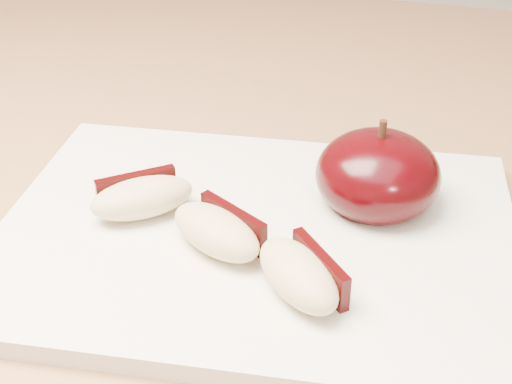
# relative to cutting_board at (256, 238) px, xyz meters

# --- Properties ---
(back_cabinet) EXTENTS (2.40, 0.62, 0.94)m
(back_cabinet) POSITION_rel_cutting_board_xyz_m (0.02, 0.85, -0.44)
(back_cabinet) COLOR silver
(back_cabinet) RESTS_ON ground
(cutting_board) EXTENTS (0.31, 0.25, 0.01)m
(cutting_board) POSITION_rel_cutting_board_xyz_m (0.00, 0.00, 0.00)
(cutting_board) COLOR silver
(cutting_board) RESTS_ON island_counter
(apple_half) EXTENTS (0.10, 0.10, 0.06)m
(apple_half) POSITION_rel_cutting_board_xyz_m (0.06, 0.05, 0.02)
(apple_half) COLOR black
(apple_half) RESTS_ON cutting_board
(apple_wedge_a) EXTENTS (0.06, 0.06, 0.02)m
(apple_wedge_a) POSITION_rel_cutting_board_xyz_m (-0.07, -0.00, 0.02)
(apple_wedge_a) COLOR tan
(apple_wedge_a) RESTS_ON cutting_board
(apple_wedge_b) EXTENTS (0.07, 0.05, 0.02)m
(apple_wedge_b) POSITION_rel_cutting_board_xyz_m (-0.01, -0.02, 0.02)
(apple_wedge_b) COLOR tan
(apple_wedge_b) RESTS_ON cutting_board
(apple_wedge_c) EXTENTS (0.06, 0.06, 0.02)m
(apple_wedge_c) POSITION_rel_cutting_board_xyz_m (0.04, -0.04, 0.02)
(apple_wedge_c) COLOR tan
(apple_wedge_c) RESTS_ON cutting_board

